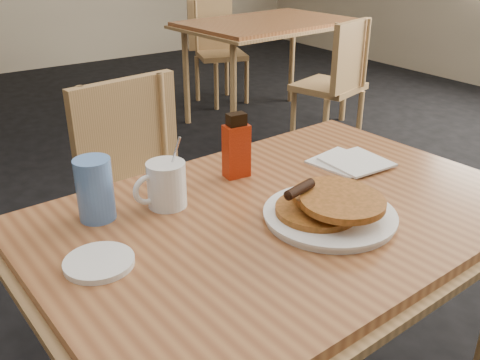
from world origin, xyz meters
The scene contains 11 objects.
main_table centered at (0.04, -0.02, 0.71)m, with size 1.20×0.85×0.75m.
neighbor_table centered at (1.73, 2.25, 0.71)m, with size 1.27×0.92×0.75m.
chair_main_far centered at (0.01, 0.72, 0.52)m, with size 0.45×0.45×0.88m.
chair_neighbor_far centered at (1.74, 2.96, 0.49)m, with size 0.47×0.49×0.82m.
chair_neighbor_near centered at (1.75, 1.53, 0.50)m, with size 0.47×0.48×0.84m.
pancake_plate centered at (0.09, -0.11, 0.77)m, with size 0.29×0.29×0.09m.
coffee_mug centered at (-0.17, 0.15, 0.80)m, with size 0.13×0.09×0.17m.
syrup_bottle centered at (0.05, 0.20, 0.83)m, with size 0.07×0.05×0.17m.
napkin_stack centered at (0.35, 0.08, 0.76)m, with size 0.19×0.20×0.01m.
blue_tumbler centered at (-0.33, 0.18, 0.82)m, with size 0.08×0.08×0.14m, color #5784CE.
side_saucer centered at (-0.39, 0.01, 0.76)m, with size 0.13×0.13×0.01m, color white.
Camera 1 is at (-0.66, -0.84, 1.32)m, focal length 40.00 mm.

